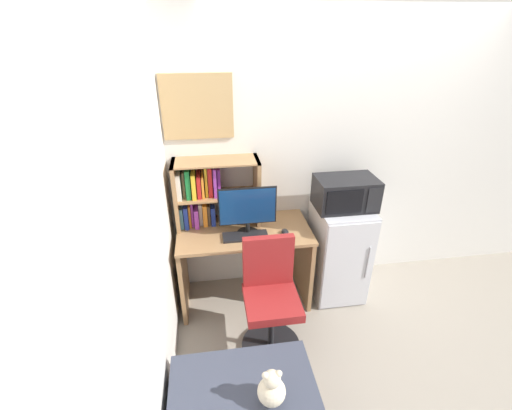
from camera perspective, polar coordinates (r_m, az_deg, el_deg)
wall_back at (r=3.44m, az=20.83°, el=8.31°), size 6.40×0.04×2.60m
wall_left at (r=1.64m, az=-20.19°, el=-13.22°), size 0.04×4.40×2.60m
desk at (r=3.11m, az=-1.92°, el=-7.96°), size 1.15×0.60×0.77m
hutch_bookshelf at (r=2.98m, az=-8.40°, el=2.11°), size 0.72×0.28×0.59m
monitor at (r=2.81m, az=-1.42°, el=-0.67°), size 0.48×0.18×0.42m
keyboard at (r=2.87m, az=-1.76°, el=-5.20°), size 0.38×0.14×0.02m
computer_mouse at (r=2.92m, az=4.83°, el=-4.46°), size 0.06×0.09×0.04m
mini_fridge at (r=3.34m, az=13.45°, el=-7.35°), size 0.46×0.55×0.92m
microwave at (r=3.05m, az=14.63°, el=1.93°), size 0.51×0.34×0.27m
desk_chair at (r=2.77m, az=2.40°, el=-15.88°), size 0.47×0.47×0.95m
teddy_bear at (r=2.17m, az=2.60°, el=-28.18°), size 0.16×0.16×0.24m
wall_corkboard at (r=2.87m, az=-9.70°, el=15.73°), size 0.57×0.02×0.51m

